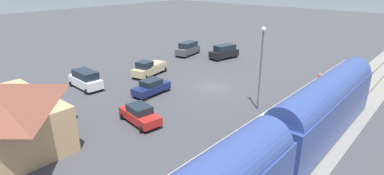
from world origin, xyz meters
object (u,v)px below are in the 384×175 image
(suv_white, at_px, (86,79))
(pickup_tan, at_px, (149,68))
(suv_charcoal, at_px, (188,48))
(sedan_navy, at_px, (151,87))
(passenger_train, at_px, (275,149))
(light_pole_near_platform, at_px, (261,59))
(pedestrian_on_platform, at_px, (319,79))
(sedan_red, at_px, (140,114))
(suv_black, at_px, (224,52))

(suv_white, bearing_deg, pickup_tan, -102.71)
(suv_charcoal, relative_size, sedan_navy, 1.13)
(sedan_navy, xyz_separation_m, suv_white, (7.28, 3.77, 0.27))
(suv_charcoal, bearing_deg, passenger_train, 140.23)
(suv_charcoal, bearing_deg, suv_white, 94.79)
(sedan_navy, xyz_separation_m, light_pole_near_platform, (-11.05, -4.27, 4.25))
(pedestrian_on_platform, xyz_separation_m, sedan_red, (8.98, 19.41, -0.40))
(pedestrian_on_platform, xyz_separation_m, suv_black, (16.63, -4.48, -0.13))
(sedan_red, relative_size, light_pole_near_platform, 0.58)
(pedestrian_on_platform, relative_size, sedan_red, 0.36)
(pickup_tan, height_order, suv_white, suv_white)
(pedestrian_on_platform, distance_m, sedan_red, 21.39)
(light_pole_near_platform, bearing_deg, sedan_navy, 21.11)
(pickup_tan, distance_m, suv_black, 14.10)
(sedan_red, height_order, suv_white, suv_white)
(passenger_train, bearing_deg, pickup_tan, -24.36)
(passenger_train, bearing_deg, suv_black, -49.45)
(pickup_tan, bearing_deg, suv_black, -99.68)
(sedan_navy, bearing_deg, passenger_train, 161.27)
(sedan_red, relative_size, suv_white, 0.94)
(light_pole_near_platform, bearing_deg, suv_charcoal, -30.94)
(pedestrian_on_platform, relative_size, light_pole_near_platform, 0.21)
(sedan_red, bearing_deg, pedestrian_on_platform, -114.82)
(suv_charcoal, xyz_separation_m, suv_black, (-5.91, -2.12, 0.00))
(pedestrian_on_platform, xyz_separation_m, suv_charcoal, (22.54, -2.36, -0.13))
(pedestrian_on_platform, bearing_deg, sedan_navy, 45.67)
(suv_white, relative_size, light_pole_near_platform, 0.61)
(pedestrian_on_platform, xyz_separation_m, suv_white, (20.86, 17.67, -0.13))
(sedan_red, bearing_deg, passenger_train, 177.66)
(passenger_train, distance_m, sedan_red, 13.41)
(light_pole_near_platform, bearing_deg, sedan_red, 56.59)
(suv_black, xyz_separation_m, suv_white, (4.23, 22.15, 0.00))
(passenger_train, relative_size, suv_black, 6.59)
(passenger_train, relative_size, sedan_navy, 7.47)
(pedestrian_on_platform, distance_m, suv_black, 17.22)
(light_pole_near_platform, bearing_deg, pedestrian_on_platform, -104.70)
(suv_black, height_order, sedan_navy, suv_black)
(pedestrian_on_platform, xyz_separation_m, sedan_navy, (13.58, 13.90, -0.40))
(pickup_tan, relative_size, suv_white, 1.13)
(pedestrian_on_platform, height_order, light_pole_near_platform, light_pole_near_platform)
(sedan_red, bearing_deg, suv_white, -8.36)
(suv_white, bearing_deg, light_pole_near_platform, -156.34)
(passenger_train, height_order, sedan_navy, passenger_train)
(pedestrian_on_platform, distance_m, light_pole_near_platform, 10.68)
(pedestrian_on_platform, height_order, suv_charcoal, suv_charcoal)
(pedestrian_on_platform, height_order, suv_black, suv_black)
(passenger_train, bearing_deg, light_pole_near_platform, -56.62)
(suv_charcoal, relative_size, suv_black, 1.00)
(sedan_navy, height_order, light_pole_near_platform, light_pole_near_platform)
(pedestrian_on_platform, relative_size, suv_charcoal, 0.33)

